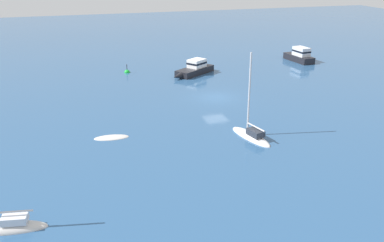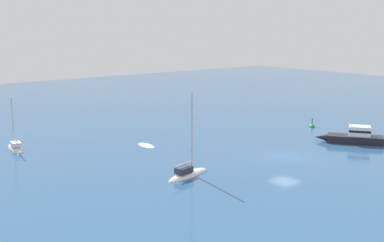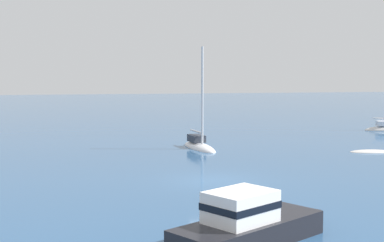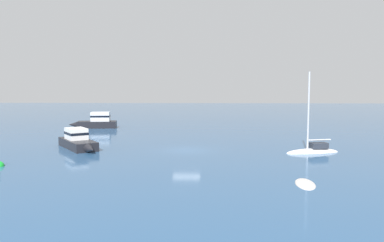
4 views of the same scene
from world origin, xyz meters
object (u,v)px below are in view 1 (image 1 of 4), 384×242
launch (299,55)px  sailboat (251,135)px  channel_buoy (127,72)px  cabin_cruiser (194,69)px  dinghy (111,138)px  sloop (7,227)px

launch → sailboat: (24.35, -18.76, -0.66)m
channel_buoy → cabin_cruiser: bearing=67.6°
launch → channel_buoy: (-0.74, -25.35, -0.84)m
dinghy → sailboat: (3.41, 11.33, 0.20)m
launch → sloop: bearing=124.4°
channel_buoy → sailboat: bearing=14.7°
sailboat → channel_buoy: (-25.10, -6.60, -0.19)m
launch → sailboat: size_ratio=0.86×
launch → cabin_cruiser: 17.24m
cabin_cruiser → sloop: (29.61, -20.27, -0.59)m
dinghy → sloop: size_ratio=0.53×
sailboat → cabin_cruiser: bearing=-17.6°
dinghy → sloop: sloop is taller
launch → cabin_cruiser: size_ratio=0.97×
sloop → dinghy: bearing=-113.0°
dinghy → channel_buoy: channel_buoy is taller
launch → sailboat: sailboat is taller
launch → cabin_cruiser: launch is taller
cabin_cruiser → sloop: sloop is taller
launch → channel_buoy: launch is taller
cabin_cruiser → channel_buoy: cabin_cruiser is taller
launch → sailboat: bearing=135.9°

